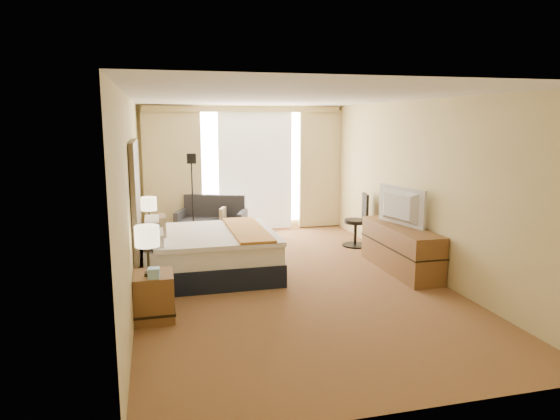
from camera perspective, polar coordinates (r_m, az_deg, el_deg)
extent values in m
cube|color=#5B1E1A|center=(7.38, 0.68, -7.91)|extent=(4.20, 7.00, 0.02)
cube|color=silver|center=(7.02, 0.73, 12.70)|extent=(4.20, 7.00, 0.02)
cube|color=#D2BF80|center=(10.48, -4.24, 4.73)|extent=(4.20, 0.02, 2.60)
cube|color=#D2BF80|center=(3.87, 14.21, -4.98)|extent=(4.20, 0.02, 2.60)
cube|color=#D2BF80|center=(6.85, -16.52, 1.44)|extent=(0.02, 7.00, 2.60)
cube|color=#D2BF80|center=(7.88, 15.64, 2.58)|extent=(0.02, 7.00, 2.60)
cube|color=black|center=(7.05, -16.13, 1.54)|extent=(0.06, 1.85, 1.50)
cube|color=brown|center=(6.07, -14.19, -9.54)|extent=(0.45, 0.52, 0.55)
cube|color=brown|center=(8.47, -14.26, -3.91)|extent=(0.45, 0.52, 0.55)
cube|color=brown|center=(7.93, 13.61, -4.28)|extent=(0.50, 1.80, 0.70)
cube|color=white|center=(10.49, -2.86, 4.86)|extent=(2.30, 0.02, 2.30)
cube|color=beige|center=(10.21, -12.17, 4.22)|extent=(1.15, 0.09, 2.50)
cube|color=beige|center=(10.78, 4.58, 4.71)|extent=(0.90, 0.09, 2.50)
cube|color=silver|center=(10.46, -2.82, 4.57)|extent=(1.55, 0.04, 2.50)
cube|color=#D2BF80|center=(10.28, -4.17, 11.43)|extent=(4.00, 0.16, 0.12)
cube|color=black|center=(7.62, -7.99, -6.16)|extent=(1.93, 1.75, 0.32)
cube|color=white|center=(7.54, -8.05, -3.98)|extent=(1.89, 1.70, 0.28)
cube|color=white|center=(7.51, -7.52, -2.76)|extent=(1.77, 1.77, 0.06)
cube|color=orange|center=(7.57, -3.79, -2.23)|extent=(0.51, 1.77, 0.04)
cube|color=white|center=(7.02, -14.23, -2.93)|extent=(0.26, 0.72, 0.17)
cube|color=white|center=(7.85, -14.25, -1.56)|extent=(0.26, 0.72, 0.17)
cube|color=beige|center=(7.43, -13.26, -1.89)|extent=(0.09, 0.39, 0.33)
cube|color=#561E18|center=(9.93, -7.78, -2.55)|extent=(1.49, 1.12, 0.24)
cube|color=#292A2E|center=(9.84, -7.88, -1.51)|extent=(1.35, 0.96, 0.15)
cube|color=#292A2E|center=(10.11, -7.47, 0.28)|extent=(1.20, 0.55, 0.52)
cube|color=#292A2E|center=(10.05, -11.23, -1.21)|extent=(0.33, 0.70, 0.43)
cube|color=#292A2E|center=(9.76, -4.30, -1.38)|extent=(0.33, 0.70, 0.43)
cube|color=beige|center=(9.76, -6.55, -0.62)|extent=(0.19, 0.34, 0.30)
cube|color=black|center=(9.38, -9.80, -4.03)|extent=(0.22, 0.22, 0.02)
cylinder|color=black|center=(9.22, -9.94, 0.64)|extent=(0.03, 0.03, 1.52)
cube|color=black|center=(9.12, -10.10, 5.82)|extent=(0.16, 0.16, 0.18)
cylinder|color=black|center=(9.37, 8.56, -3.99)|extent=(0.47, 0.47, 0.03)
cylinder|color=black|center=(9.32, 8.60, -2.60)|extent=(0.06, 0.06, 0.43)
cylinder|color=black|center=(9.27, 8.64, -1.29)|extent=(0.42, 0.42, 0.07)
cube|color=black|center=(9.26, 9.72, 0.39)|extent=(0.12, 0.38, 0.47)
cube|color=black|center=(5.92, -14.75, -7.07)|extent=(0.10, 0.10, 0.04)
cylinder|color=black|center=(5.87, -14.84, -5.28)|extent=(0.03, 0.03, 0.34)
cylinder|color=#FFEDBF|center=(5.81, -14.95, -2.90)|extent=(0.28, 0.28, 0.24)
cube|color=black|center=(8.38, -14.66, -2.02)|extent=(0.09, 0.09, 0.04)
cylinder|color=black|center=(8.34, -14.71, -0.85)|extent=(0.03, 0.03, 0.31)
cylinder|color=#FFEDBF|center=(8.30, -14.78, 0.69)|extent=(0.25, 0.25, 0.21)
cube|color=#98CCEB|center=(5.80, -14.23, -7.00)|extent=(0.14, 0.14, 0.12)
cube|color=black|center=(8.52, -14.47, -1.71)|extent=(0.20, 0.17, 0.07)
imported|color=black|center=(7.86, 13.15, 0.41)|extent=(0.36, 1.02, 0.59)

